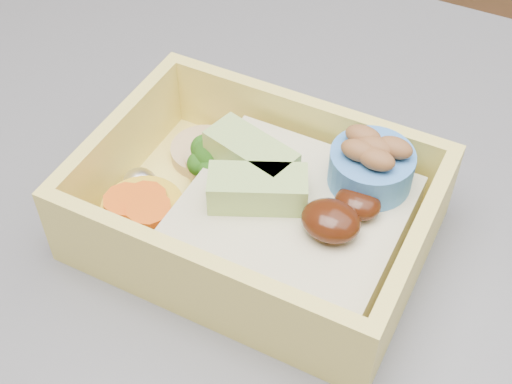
% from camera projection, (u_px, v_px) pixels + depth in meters
% --- Properties ---
extents(bento_box, '(0.20, 0.15, 0.07)m').
position_uv_depth(bento_box, '(267.00, 208.00, 0.43)').
color(bento_box, '#F4DE65').
rests_on(bento_box, island).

